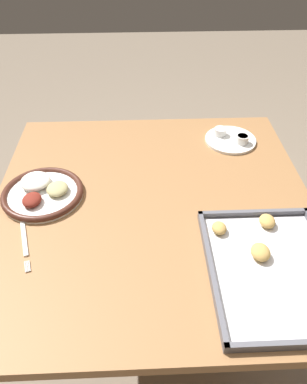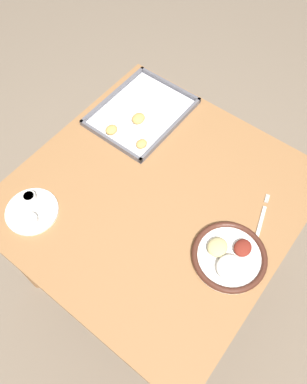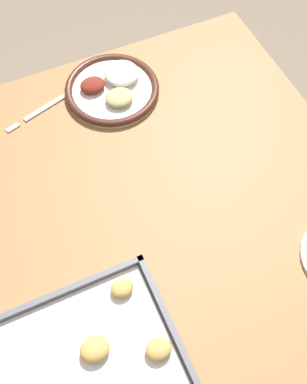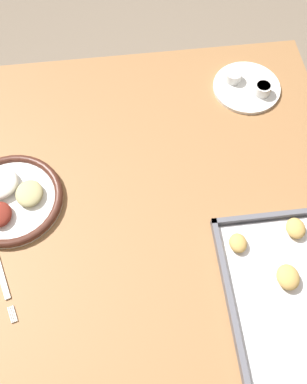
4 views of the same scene
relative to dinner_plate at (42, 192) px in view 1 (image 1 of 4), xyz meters
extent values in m
plane|color=#7A6B59|center=(0.05, 0.33, -0.79)|extent=(8.00, 8.00, 0.00)
cube|color=olive|center=(0.05, 0.33, -0.03)|extent=(0.98, 0.95, 0.03)
cylinder|color=olive|center=(-0.39, -0.09, -0.41)|extent=(0.06, 0.06, 0.74)
cylinder|color=olive|center=(-0.39, 0.76, -0.41)|extent=(0.06, 0.06, 0.74)
cylinder|color=white|center=(0.00, 0.00, -0.01)|extent=(0.24, 0.24, 0.01)
torus|color=#472319|center=(0.00, 0.00, 0.00)|extent=(0.25, 0.25, 0.02)
ellipsoid|color=white|center=(-0.04, -0.02, 0.01)|extent=(0.09, 0.09, 0.03)
ellipsoid|color=maroon|center=(0.04, -0.02, 0.01)|extent=(0.06, 0.06, 0.03)
ellipsoid|color=tan|center=(0.00, 0.05, 0.01)|extent=(0.07, 0.06, 0.03)
cube|color=silver|center=(0.16, -0.02, -0.01)|extent=(0.16, 0.06, 0.00)
cylinder|color=silver|center=(0.27, 0.01, -0.01)|extent=(0.03, 0.01, 0.00)
cylinder|color=silver|center=(0.27, 0.01, -0.01)|extent=(0.03, 0.01, 0.00)
cylinder|color=silver|center=(0.27, 0.01, -0.01)|extent=(0.03, 0.01, 0.00)
cylinder|color=silver|center=(0.27, 0.02, -0.01)|extent=(0.03, 0.01, 0.00)
cylinder|color=white|center=(-0.27, 0.63, -0.01)|extent=(0.18, 0.18, 0.01)
cylinder|color=silver|center=(-0.25, 0.66, 0.01)|extent=(0.04, 0.04, 0.03)
cylinder|color=#C67F23|center=(-0.25, 0.66, 0.02)|extent=(0.04, 0.04, 0.01)
cylinder|color=silver|center=(-0.30, 0.59, 0.01)|extent=(0.04, 0.04, 0.03)
cylinder|color=#593319|center=(-0.30, 0.59, 0.02)|extent=(0.04, 0.04, 0.01)
cube|color=#595960|center=(0.31, 0.61, -0.01)|extent=(0.40, 0.31, 0.01)
cube|color=silver|center=(0.31, 0.61, -0.01)|extent=(0.37, 0.29, 0.00)
cube|color=#595960|center=(0.31, 0.46, 0.00)|extent=(0.40, 0.01, 0.02)
cube|color=#595960|center=(0.12, 0.61, 0.00)|extent=(0.01, 0.31, 0.02)
cube|color=#595960|center=(0.51, 0.61, 0.00)|extent=(0.01, 0.31, 0.02)
ellipsoid|color=tan|center=(0.16, 0.64, 0.01)|extent=(0.05, 0.04, 0.03)
ellipsoid|color=tan|center=(0.18, 0.51, 0.01)|extent=(0.05, 0.04, 0.03)
ellipsoid|color=tan|center=(0.27, 0.59, 0.01)|extent=(0.06, 0.05, 0.03)
camera|label=1|loc=(0.87, 0.30, 0.73)|focal=35.00mm
camera|label=2|loc=(-0.49, -0.07, 1.14)|focal=35.00mm
camera|label=3|loc=(0.23, 0.78, 0.88)|focal=42.00mm
camera|label=4|loc=(0.53, 0.27, 0.93)|focal=42.00mm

